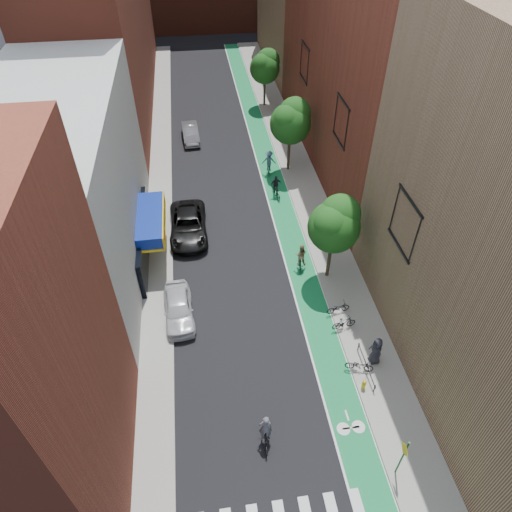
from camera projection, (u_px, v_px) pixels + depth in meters
name	position (u px, v px, depth m)	size (l,w,h in m)	color
ground	(271.00, 420.00, 23.83)	(160.00, 160.00, 0.00)	black
bike_lane	(267.00, 160.00, 43.29)	(2.00, 68.00, 0.01)	#167C44
sidewalk_left	(161.00, 168.00, 42.19)	(2.00, 68.00, 0.15)	gray
sidewalk_right	(293.00, 158.00, 43.51)	(3.00, 68.00, 0.15)	gray
building_left_white	(66.00, 191.00, 28.89)	(8.00, 20.00, 12.00)	silver
building_right_mid_red	(367.00, 33.00, 36.74)	(8.00, 28.00, 22.00)	maroon
tree_near	(335.00, 223.00, 28.63)	(3.40, 3.36, 6.42)	#332619
tree_mid	(291.00, 120.00, 38.73)	(3.55, 3.53, 6.74)	#332619
tree_far	(265.00, 66.00, 49.24)	(3.30, 3.25, 6.21)	#332619
sign_pole	(402.00, 456.00, 20.60)	(0.13, 0.71, 3.00)	#194C26
parked_car_white	(179.00, 308.00, 28.56)	(1.80, 4.48, 1.53)	silver
parked_car_black	(188.00, 225.00, 34.64)	(2.75, 5.97, 1.66)	black
parked_car_silver	(191.00, 133.00, 45.81)	(1.55, 4.44, 1.46)	gray
cyclist_lead	(266.00, 434.00, 22.51)	(0.79, 1.82, 2.19)	black
cyclist_lane_near	(301.00, 258.00, 31.78)	(0.97, 1.61, 2.07)	black
cyclist_lane_mid	(276.00, 189.00, 38.46)	(0.99, 1.98, 1.96)	black
cyclist_lane_far	(269.00, 163.00, 40.96)	(1.30, 1.66, 2.22)	black
parked_bike_near	(359.00, 365.00, 25.67)	(0.56, 1.60, 0.84)	black
parked_bike_mid	(344.00, 323.00, 27.88)	(0.44, 1.54, 0.93)	black
parked_bike_far	(338.00, 308.00, 28.86)	(0.53, 1.53, 0.80)	black
pedestrian	(376.00, 351.00, 25.76)	(0.94, 0.61, 1.92)	#222129
fire_hydrant	(364.00, 384.00, 24.84)	(0.24, 0.24, 0.68)	gold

